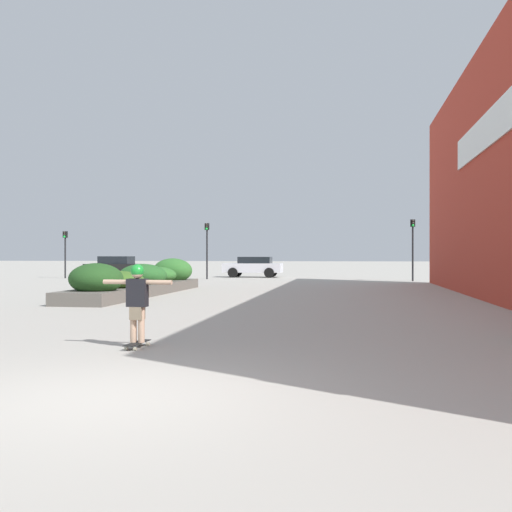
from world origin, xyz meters
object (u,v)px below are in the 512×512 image
at_px(traffic_light_right, 413,240).
at_px(skateboard, 137,344).
at_px(car_center_left, 115,266).
at_px(traffic_light_left, 207,241).
at_px(car_leftmost, 253,266).
at_px(traffic_light_far_left, 65,246).
at_px(skateboarder, 137,295).

bearing_deg(traffic_light_right, skateboard, -105.49).
bearing_deg(car_center_left, traffic_light_left, -121.02).
xyz_separation_m(skateboard, car_center_left, (-14.56, 33.02, 0.72)).
xyz_separation_m(car_center_left, traffic_light_right, (22.03, -6.05, 1.78)).
relative_size(traffic_light_left, traffic_light_right, 0.98).
relative_size(skateboard, traffic_light_left, 0.21).
xyz_separation_m(skateboard, car_leftmost, (-3.28, 31.49, 0.73)).
xyz_separation_m(car_leftmost, traffic_light_left, (-2.52, -3.74, 1.73)).
bearing_deg(traffic_light_right, traffic_light_far_left, 178.46).
height_order(car_leftmost, traffic_light_right, traffic_light_right).
height_order(skateboard, car_leftmost, car_leftmost).
distance_m(skateboard, car_leftmost, 31.67).
bearing_deg(car_leftmost, traffic_light_far_left, 107.16).
xyz_separation_m(car_leftmost, car_center_left, (-11.28, 1.52, -0.01)).
bearing_deg(traffic_light_left, skateboarder, -78.19).
distance_m(skateboard, traffic_light_right, 28.10).
bearing_deg(skateboarder, skateboard, 107.39).
distance_m(car_center_left, traffic_light_far_left, 5.77).
relative_size(car_leftmost, traffic_light_right, 1.11).
bearing_deg(car_center_left, traffic_light_right, -105.35).
distance_m(skateboard, car_center_left, 36.09).
bearing_deg(traffic_light_left, car_center_left, 148.98).
bearing_deg(traffic_light_far_left, skateboarder, -60.05).
height_order(car_leftmost, traffic_light_far_left, traffic_light_far_left).
height_order(car_center_left, traffic_light_far_left, traffic_light_far_left).
relative_size(traffic_light_left, traffic_light_far_left, 1.15).
bearing_deg(traffic_light_left, traffic_light_far_left, -179.11).
height_order(skateboard, traffic_light_far_left, traffic_light_far_left).
xyz_separation_m(skateboard, traffic_light_right, (7.47, 26.97, 2.50)).
relative_size(skateboarder, traffic_light_far_left, 0.41).
bearing_deg(skateboard, skateboarder, -72.61).
bearing_deg(traffic_light_right, car_leftmost, 157.18).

